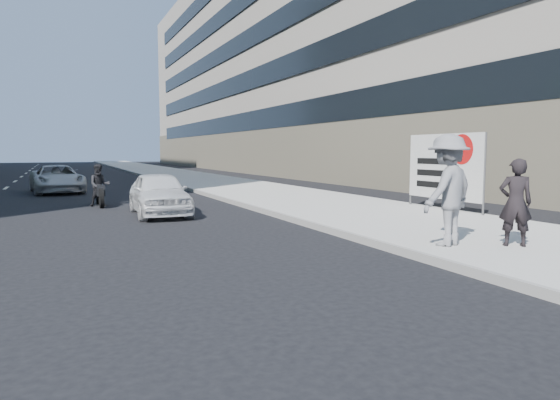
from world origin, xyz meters
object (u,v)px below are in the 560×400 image
jogger (448,190)px  motorcycle (100,187)px  protest_banner (444,167)px  pedestrian_woman (516,203)px  white_sedan_far (57,179)px  white_sedan_near (159,193)px

jogger → motorcycle: jogger is taller
motorcycle → protest_banner: bearing=-36.5°
jogger → protest_banner: 5.85m
pedestrian_woman → white_sedan_far: pedestrian_woman is taller
jogger → motorcycle: (-5.14, 10.79, -0.52)m
white_sedan_far → white_sedan_near: bearing=-79.8°
white_sedan_near → white_sedan_far: bearing=107.7°
jogger → white_sedan_far: (-6.45, 17.36, -0.54)m
white_sedan_far → protest_banner: bearing=-57.0°
white_sedan_near → protest_banner: bearing=-21.7°
motorcycle → white_sedan_near: bearing=-66.5°
pedestrian_woman → white_sedan_near: bearing=-26.3°
jogger → white_sedan_near: 8.58m
protest_banner → white_sedan_far: protest_banner is taller
jogger → protest_banner: protest_banner is taller
protest_banner → white_sedan_far: bearing=128.5°
jogger → white_sedan_far: jogger is taller
white_sedan_near → white_sedan_far: 10.03m
jogger → pedestrian_woman: (1.06, -0.56, -0.22)m
jogger → motorcycle: 11.96m
white_sedan_near → white_sedan_far: size_ratio=0.84×
pedestrian_woman → motorcycle: pedestrian_woman is taller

